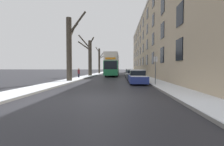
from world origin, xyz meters
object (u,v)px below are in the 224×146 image
double_decker_bus (112,64)px  parked_car_2 (131,74)px  bare_tree_left_2 (99,60)px  bare_tree_left_0 (70,48)px  parked_car_1 (133,75)px  parked_car_0 (137,77)px  pedestrian_left_sidewalk (79,73)px  street_sign_post (155,69)px  bare_tree_left_1 (90,57)px  parked_car_3 (129,73)px

double_decker_bus → parked_car_2: size_ratio=2.55×
bare_tree_left_2 → double_decker_bus: bearing=-66.9°
bare_tree_left_0 → parked_car_1: bearing=25.7°
double_decker_bus → parked_car_1: (3.48, -10.14, -1.84)m
parked_car_0 → bare_tree_left_0: bearing=169.3°
bare_tree_left_0 → parked_car_2: 12.13m
bare_tree_left_0 → pedestrian_left_sidewalk: bearing=96.5°
pedestrian_left_sidewalk → street_sign_post: size_ratio=0.59×
bare_tree_left_1 → parked_car_0: size_ratio=1.87×
parked_car_0 → parked_car_2: bearing=90.0°
parked_car_1 → parked_car_3: bearing=90.0°
double_decker_bus → street_sign_post: size_ratio=4.30×
parked_car_3 → double_decker_bus: bearing=-176.5°
bare_tree_left_2 → bare_tree_left_0: bearing=-90.0°
parked_car_0 → parked_car_1: (0.00, 5.11, -0.01)m
bare_tree_left_0 → parked_car_0: size_ratio=1.87×
parked_car_2 → parked_car_3: parked_car_3 is taller
pedestrian_left_sidewalk → street_sign_post: 13.60m
bare_tree_left_1 → pedestrian_left_sidewalk: bearing=-94.1°
street_sign_post → pedestrian_left_sidewalk: bearing=135.3°
parked_car_3 → street_sign_post: street_sign_post is taller
parked_car_0 → parked_car_2: (0.00, 10.27, -0.05)m
bare_tree_left_1 → street_sign_post: 18.24m
pedestrian_left_sidewalk → street_sign_post: bearing=-119.7°
bare_tree_left_0 → double_decker_bus: 14.49m
bare_tree_left_1 → double_decker_bus: size_ratio=0.69×
bare_tree_left_0 → parked_car_0: bearing=-10.7°
parked_car_3 → parked_car_0: bearing=-90.0°
bare_tree_left_1 → double_decker_bus: bearing=22.9°
bare_tree_left_0 → parked_car_2: (7.61, 8.83, -3.34)m
parked_car_3 → pedestrian_left_sidewalk: 11.57m
bare_tree_left_2 → parked_car_0: (7.62, -24.97, -3.01)m
pedestrian_left_sidewalk → parked_car_1: bearing=-90.4°
bare_tree_left_1 → parked_car_2: size_ratio=1.76×
parked_car_0 → parked_car_1: 5.11m
parked_car_3 → pedestrian_left_sidewalk: size_ratio=2.67×
pedestrian_left_sidewalk → bare_tree_left_1: bearing=10.9°
parked_car_0 → street_sign_post: street_sign_post is taller
bare_tree_left_1 → bare_tree_left_2: 11.57m
bare_tree_left_2 → street_sign_post: bearing=-71.7°
parked_car_1 → parked_car_3: 10.35m
bare_tree_left_2 → bare_tree_left_1: bearing=-91.2°
bare_tree_left_0 → bare_tree_left_1: 11.97m
bare_tree_left_1 → parked_car_1: (7.86, -8.30, -3.18)m
parked_car_1 → street_sign_post: size_ratio=1.49×
bare_tree_left_1 → street_sign_post: (9.22, -15.57, -2.32)m
parked_car_2 → parked_car_3: (0.00, 5.19, 0.02)m
parked_car_0 → street_sign_post: 2.69m
parked_car_1 → parked_car_2: 5.16m
bare_tree_left_2 → parked_car_3: bearing=-51.3°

